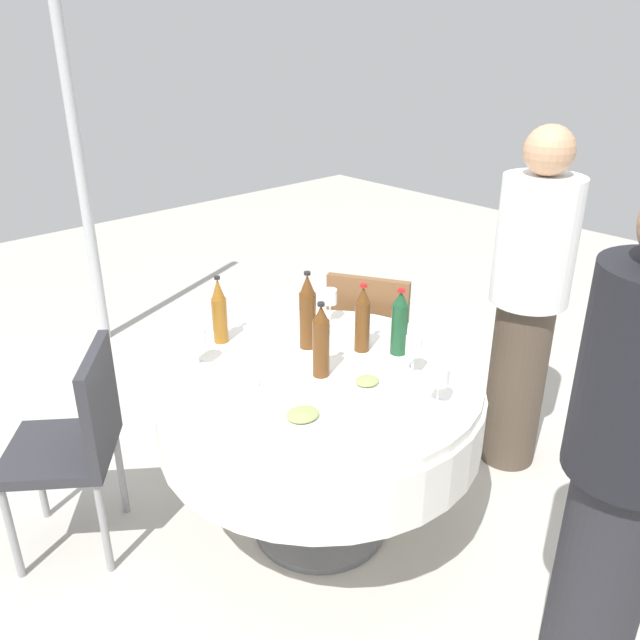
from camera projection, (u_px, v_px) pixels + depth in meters
ground_plane at (320, 525)px, 2.79m from camera, size 10.00×10.00×0.00m
dining_table at (320, 408)px, 2.54m from camera, size 1.26×1.26×0.74m
bottle_brown_north at (308, 313)px, 2.62m from camera, size 0.07×0.07×0.33m
bottle_brown_outer at (321, 342)px, 2.41m from camera, size 0.06×0.06×0.30m
bottle_amber_left at (219, 312)px, 2.68m from camera, size 0.06×0.06×0.29m
bottle_dark_green_inner at (400, 324)px, 2.58m from camera, size 0.07×0.07×0.28m
bottle_brown_east at (362, 320)px, 2.61m from camera, size 0.06×0.06×0.29m
wine_glass_inner at (330, 298)px, 2.87m from camera, size 0.06×0.06×0.15m
wine_glass_east at (414, 347)px, 2.44m from camera, size 0.06×0.06×0.15m
wine_glass_far at (439, 377)px, 2.25m from camera, size 0.07×0.07×0.14m
wine_glass_rear at (196, 338)px, 2.50m from camera, size 0.08×0.08×0.16m
plate_mid at (303, 418)px, 2.18m from camera, size 0.26×0.26×0.04m
plate_front at (367, 384)px, 2.39m from camera, size 0.21×0.21×0.04m
plate_near at (228, 384)px, 2.40m from camera, size 0.23×0.23×0.02m
fork_outer at (264, 328)px, 2.85m from camera, size 0.17×0.09×0.00m
fork_left at (282, 364)px, 2.55m from camera, size 0.10×0.17×0.00m
person_north at (626, 470)px, 1.76m from camera, size 0.34×0.34×1.64m
person_outer at (528, 301)px, 2.89m from camera, size 0.34×0.34×1.60m
chair_far at (78, 436)px, 2.49m from camera, size 0.56×0.56×0.87m
chair_rear at (371, 336)px, 3.28m from camera, size 0.54×0.54×0.87m
tent_pole_main at (77, 148)px, 3.92m from camera, size 0.07×0.07×2.55m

